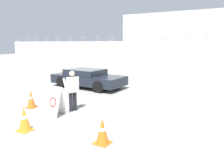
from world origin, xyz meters
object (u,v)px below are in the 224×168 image
Objects in this scene: traffic_cone_near at (31,99)px; traffic_cone_mid at (102,131)px; barricade_sign at (56,101)px; parked_car_front_coupe at (88,78)px; security_guard at (72,89)px; traffic_cone_far at (24,119)px.

traffic_cone_mid is at bearing -16.84° from traffic_cone_near.
barricade_sign is 5.44m from parked_car_front_coupe.
traffic_cone_far is at bearing 22.23° from security_guard.
security_guard is 2.12× the size of traffic_cone_far.
parked_car_front_coupe is (-0.49, 4.75, 0.22)m from traffic_cone_near.
parked_car_front_coupe is (-2.34, 6.56, 0.21)m from traffic_cone_far.
traffic_cone_near is 4.78m from parked_car_front_coupe.
security_guard is at bearing 144.15° from traffic_cone_mid.
traffic_cone_far is (0.02, -2.36, -0.51)m from security_guard.
parked_car_front_coupe reaches higher than barricade_sign.
security_guard reaches higher than traffic_cone_mid.
barricade_sign is 1.46× the size of traffic_cone_far.
traffic_cone_far is at bearing -76.31° from barricade_sign.
security_guard reaches higher than traffic_cone_near.
security_guard is 2.27× the size of traffic_cone_mid.
traffic_cone_far reaches higher than traffic_cone_near.
traffic_cone_far is at bearing -68.19° from parked_car_front_coupe.
traffic_cone_far is (1.85, -1.82, 0.01)m from traffic_cone_near.
barricade_sign is 1.72m from traffic_cone_near.
traffic_cone_near is 0.16× the size of parked_car_front_coupe.
traffic_cone_mid is at bearing 10.39° from traffic_cone_far.
traffic_cone_mid is at bearing -14.15° from barricade_sign.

